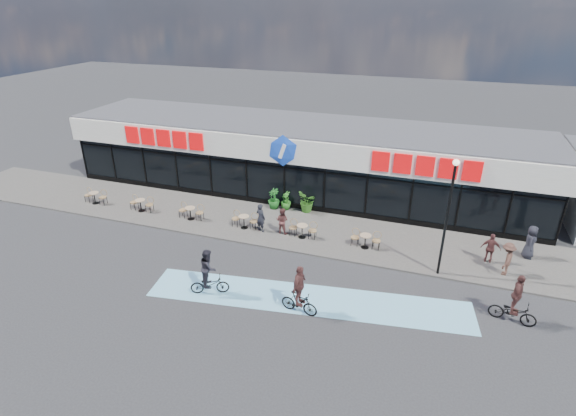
{
  "coord_description": "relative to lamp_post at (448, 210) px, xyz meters",
  "views": [
    {
      "loc": [
        8.37,
        -16.86,
        11.92
      ],
      "look_at": [
        1.41,
        3.5,
        1.76
      ],
      "focal_mm": 28.0,
      "sensor_mm": 36.0,
      "label": 1
    }
  ],
  "objects": [
    {
      "name": "bistro_set_4",
      "position": [
        -7.09,
        1.33,
        -2.87
      ],
      "size": [
        1.54,
        0.62,
        0.9
      ],
      "color": "tan",
      "rests_on": "sidewalk"
    },
    {
      "name": "potted_plant_right",
      "position": [
        -7.75,
        4.38,
        -2.67
      ],
      "size": [
        1.26,
        1.38,
        1.3
      ],
      "primitive_type": "imported",
      "rotation": [
        0.0,
        0.0,
        4.95
      ],
      "color": "#2E641C",
      "rests_on": "sidewalk"
    },
    {
      "name": "patron_left",
      "position": [
        -9.48,
        1.24,
        -2.51
      ],
      "size": [
        0.7,
        0.6,
        1.63
      ],
      "primitive_type": "imported",
      "rotation": [
        0.0,
        0.0,
        2.73
      ],
      "color": "black",
      "rests_on": "sidewalk"
    },
    {
      "name": "potted_plant_mid",
      "position": [
        -9.09,
        4.38,
        -2.76
      ],
      "size": [
        0.88,
        0.88,
        1.13
      ],
      "primitive_type": "imported",
      "rotation": [
        0.0,
        0.0,
        5.32
      ],
      "color": "#286B1E",
      "rests_on": "sidewalk"
    },
    {
      "name": "pedestrian_a",
      "position": [
        2.94,
        0.93,
        -2.5
      ],
      "size": [
        0.88,
        1.19,
        1.64
      ],
      "primitive_type": "imported",
      "rotation": [
        0.0,
        0.0,
        -1.85
      ],
      "color": "#4C3027",
      "rests_on": "sidewalk"
    },
    {
      "name": "bistro_set_0",
      "position": [
        -20.73,
        1.33,
        -2.87
      ],
      "size": [
        1.54,
        0.62,
        0.9
      ],
      "color": "tan",
      "rests_on": "sidewalk"
    },
    {
      "name": "cyclist_a",
      "position": [
        -5.35,
        -4.79,
        -2.48
      ],
      "size": [
        1.67,
        1.1,
        2.24
      ],
      "color": "black",
      "rests_on": "ground"
    },
    {
      "name": "bistro_set_2",
      "position": [
        -13.91,
        1.33,
        -2.87
      ],
      "size": [
        1.54,
        0.62,
        0.9
      ],
      "color": "tan",
      "rests_on": "sidewalk"
    },
    {
      "name": "lamp_post",
      "position": [
        0.0,
        0.0,
        0.0
      ],
      "size": [
        0.28,
        0.28,
        5.65
      ],
      "color": "black",
      "rests_on": "sidewalk"
    },
    {
      "name": "bike_lane",
      "position": [
        -5.29,
        -3.8,
        -3.42
      ],
      "size": [
        14.17,
        4.13,
        0.01
      ],
      "primitive_type": "cube",
      "rotation": [
        0.0,
        0.0,
        0.14
      ],
      "color": "#74BBDC",
      "rests_on": "ground"
    },
    {
      "name": "bistro_set_1",
      "position": [
        -17.32,
        1.33,
        -2.87
      ],
      "size": [
        1.54,
        0.62,
        0.9
      ],
      "color": "tan",
      "rests_on": "sidewalk"
    },
    {
      "name": "bistro_set_5",
      "position": [
        -3.68,
        1.33,
        -2.87
      ],
      "size": [
        1.54,
        0.62,
        0.9
      ],
      "color": "tan",
      "rests_on": "sidewalk"
    },
    {
      "name": "pedestrian_c",
      "position": [
        2.3,
        1.83,
        -2.55
      ],
      "size": [
        0.91,
        0.41,
        1.54
      ],
      "primitive_type": "imported",
      "rotation": [
        0.0,
        0.0,
        3.11
      ],
      "color": "brown",
      "rests_on": "sidewalk"
    },
    {
      "name": "bistro_set_3",
      "position": [
        -10.5,
        1.33,
        -2.87
      ],
      "size": [
        1.54,
        0.62,
        0.9
      ],
      "color": "tan",
      "rests_on": "sidewalk"
    },
    {
      "name": "ground",
      "position": [
        -9.29,
        -2.3,
        -3.42
      ],
      "size": [
        120.0,
        120.0,
        0.0
      ],
      "primitive_type": "plane",
      "color": "#28282B",
      "rests_on": "ground"
    },
    {
      "name": "sidewalk",
      "position": [
        -9.29,
        2.2,
        -3.37
      ],
      "size": [
        44.0,
        5.0,
        0.1
      ],
      "primitive_type": "cube",
      "color": "#55524C",
      "rests_on": "ground"
    },
    {
      "name": "cyclist_b",
      "position": [
        2.93,
        -2.57,
        -2.59
      ],
      "size": [
        1.89,
        1.09,
        2.21
      ],
      "color": "black",
      "rests_on": "ground"
    },
    {
      "name": "potted_plant_left",
      "position": [
        -9.83,
        4.24,
        -2.69
      ],
      "size": [
        0.97,
        0.97,
        1.27
      ],
      "primitive_type": "imported",
      "rotation": [
        0.0,
        0.0,
        5.77
      ],
      "color": "#175119",
      "rests_on": "sidewalk"
    },
    {
      "name": "cyclist_c",
      "position": [
        -9.49,
        -4.74,
        -2.52
      ],
      "size": [
        1.79,
        1.2,
        2.2
      ],
      "color": "black",
      "rests_on": "ground"
    },
    {
      "name": "pedestrian_b",
      "position": [
        4.17,
        2.95,
        -2.46
      ],
      "size": [
        0.69,
        0.93,
        1.73
      ],
      "primitive_type": "imported",
      "rotation": [
        0.0,
        0.0,
        1.4
      ],
      "color": "black",
      "rests_on": "sidewalk"
    },
    {
      "name": "patron_right",
      "position": [
        -8.28,
        1.39,
        -2.58
      ],
      "size": [
        0.79,
        0.65,
        1.49
      ],
      "primitive_type": "imported",
      "rotation": [
        0.0,
        0.0,
        3.01
      ],
      "color": "brown",
      "rests_on": "sidewalk"
    },
    {
      "name": "building",
      "position": [
        -9.29,
        7.63,
        -1.08
      ],
      "size": [
        30.6,
        6.57,
        4.75
      ],
      "color": "black",
      "rests_on": "ground"
    }
  ]
}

